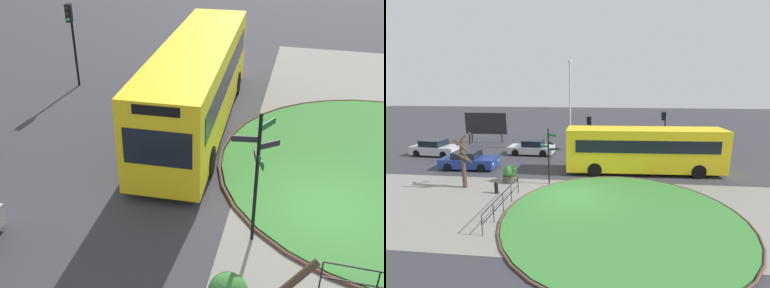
% 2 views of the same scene
% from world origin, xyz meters
% --- Properties ---
extents(ground, '(120.00, 120.00, 0.00)m').
position_xyz_m(ground, '(0.00, 0.00, 0.00)').
color(ground, '#333338').
extents(sidewalk_paving, '(32.00, 8.69, 0.02)m').
position_xyz_m(sidewalk_paving, '(0.00, -1.65, 0.01)').
color(sidewalk_paving, gray).
rests_on(sidewalk_paving, ground).
extents(grass_island, '(11.59, 11.59, 0.10)m').
position_xyz_m(grass_island, '(2.60, -2.30, 0.05)').
color(grass_island, '#387A33').
rests_on(grass_island, ground).
extents(grass_kerb_ring, '(11.90, 11.90, 0.11)m').
position_xyz_m(grass_kerb_ring, '(2.60, -2.30, 0.06)').
color(grass_kerb_ring, brown).
rests_on(grass_kerb_ring, ground).
extents(signpost_directional, '(1.15, 1.13, 3.70)m').
position_xyz_m(signpost_directional, '(-1.85, 1.91, 2.18)').
color(signpost_directional, black).
rests_on(signpost_directional, ground).
extents(bollard_foreground, '(0.22, 0.22, 0.72)m').
position_xyz_m(bollard_foreground, '(-4.72, 0.04, 0.37)').
color(bollard_foreground, black).
rests_on(bollard_foreground, ground).
extents(railing_grass_edge, '(0.10, 4.80, 0.99)m').
position_xyz_m(railing_grass_edge, '(-3.44, -2.22, 0.64)').
color(railing_grass_edge, black).
rests_on(railing_grass_edge, ground).
extents(bus_yellow, '(11.29, 2.90, 3.29)m').
position_xyz_m(bus_yellow, '(4.51, 4.99, 1.77)').
color(bus_yellow, yellow).
rests_on(bus_yellow, ground).
extents(car_near_lane, '(4.20, 1.97, 1.38)m').
position_xyz_m(car_near_lane, '(-8.74, 4.65, 0.64)').
color(car_near_lane, navy).
rests_on(car_near_lane, ground).
extents(car_far_lane, '(4.14, 1.84, 1.38)m').
position_xyz_m(car_far_lane, '(-5.06, 9.37, 0.63)').
color(car_far_lane, '#B7B7BC').
rests_on(car_far_lane, ground).
extents(car_trailing, '(4.42, 2.14, 1.45)m').
position_xyz_m(car_trailing, '(-13.72, 8.15, 0.67)').
color(car_trailing, '#B7B7BC').
rests_on(car_trailing, ground).
extents(traffic_light_near, '(0.49, 0.29, 3.37)m').
position_xyz_m(traffic_light_near, '(0.11, 11.18, 2.48)').
color(traffic_light_near, black).
rests_on(traffic_light_near, ground).
extents(traffic_light_far, '(0.49, 0.30, 3.85)m').
position_xyz_m(traffic_light_far, '(7.07, 11.44, 2.82)').
color(traffic_light_far, black).
rests_on(traffic_light_far, ground).
extents(lamppost_tall, '(0.32, 0.32, 8.55)m').
position_xyz_m(lamppost_tall, '(-1.74, 11.34, 4.57)').
color(lamppost_tall, '#B7B7BC').
rests_on(lamppost_tall, ground).
extents(billboard_left, '(4.64, 0.18, 3.32)m').
position_xyz_m(billboard_left, '(-11.36, 13.86, 2.12)').
color(billboard_left, black).
rests_on(billboard_left, ground).
extents(planter_near_signpost, '(1.02, 1.02, 1.15)m').
position_xyz_m(planter_near_signpost, '(-4.58, 2.07, 0.51)').
color(planter_near_signpost, '#47423D').
rests_on(planter_near_signpost, ground).
extents(street_tree_bare, '(1.18, 1.31, 3.61)m').
position_xyz_m(street_tree_bare, '(-7.00, 0.74, 1.77)').
color(street_tree_bare, '#423323').
rests_on(street_tree_bare, ground).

